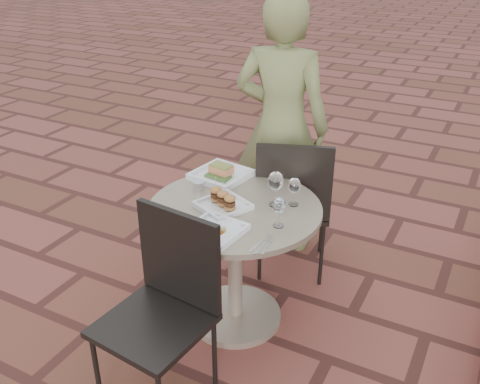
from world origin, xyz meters
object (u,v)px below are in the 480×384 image
at_px(cafe_table, 235,247).
at_px(chair_far, 294,198).
at_px(plate_sliders, 223,202).
at_px(diner, 281,127).
at_px(chair_near, 166,296).
at_px(plate_tuna, 215,230).
at_px(plate_salmon, 221,174).

relative_size(cafe_table, chair_far, 0.97).
bearing_deg(plate_sliders, diner, 95.23).
bearing_deg(chair_far, chair_near, 63.35).
relative_size(cafe_table, plate_tuna, 3.34).
bearing_deg(chair_near, plate_salmon, 108.98).
bearing_deg(plate_salmon, chair_near, -76.91).
bearing_deg(plate_tuna, diner, 98.45).
height_order(cafe_table, plate_tuna, plate_tuna).
bearing_deg(diner, cafe_table, 91.02).
bearing_deg(plate_sliders, chair_far, 75.71).
relative_size(chair_near, diner, 0.54).
xyz_separation_m(plate_salmon, plate_sliders, (0.19, -0.31, 0.01)).
xyz_separation_m(chair_far, diner, (-0.24, 0.33, 0.31)).
bearing_deg(diner, plate_tuna, 90.97).
height_order(chair_far, chair_near, same).
bearing_deg(plate_salmon, diner, 80.49).
height_order(diner, plate_sliders, diner).
relative_size(chair_far, plate_sliders, 3.07).
height_order(plate_sliders, plate_tuna, plate_sliders).
distance_m(cafe_table, chair_near, 0.59).
relative_size(plate_salmon, plate_tuna, 1.22).
relative_size(chair_near, plate_tuna, 3.45).
height_order(chair_far, plate_salmon, chair_far).
distance_m(cafe_table, plate_salmon, 0.45).
xyz_separation_m(plate_salmon, plate_tuna, (0.27, -0.54, -0.01)).
xyz_separation_m(plate_sliders, plate_tuna, (0.09, -0.23, -0.02)).
height_order(plate_salmon, plate_sliders, plate_sliders).
xyz_separation_m(cafe_table, plate_sliders, (-0.05, -0.04, 0.28)).
xyz_separation_m(cafe_table, diner, (-0.13, 0.88, 0.37)).
distance_m(plate_salmon, plate_sliders, 0.36).
relative_size(plate_sliders, plate_tuna, 1.12).
distance_m(chair_near, plate_salmon, 0.90).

